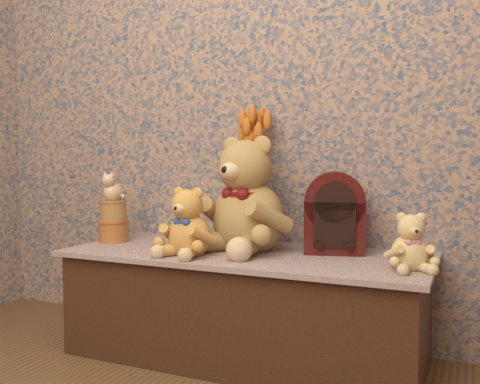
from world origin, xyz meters
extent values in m
cube|color=#364F70|center=(0.00, 1.50, 1.30)|extent=(3.00, 0.10, 2.60)
cube|color=#3C4A7B|center=(0.00, 1.21, 0.21)|extent=(1.43, 0.60, 0.42)
cylinder|color=tan|center=(-0.03, 1.38, 0.51)|extent=(0.13, 0.13, 0.18)
cylinder|color=#C18D38|center=(-0.63, 1.21, 0.47)|extent=(0.14, 0.14, 0.09)
cylinder|color=tan|center=(-0.63, 1.21, 0.56)|extent=(0.14, 0.14, 0.09)
camera|label=1|loc=(0.82, -0.69, 0.80)|focal=39.63mm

